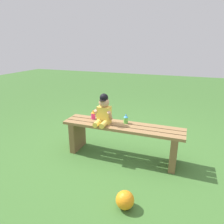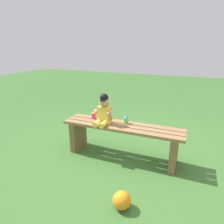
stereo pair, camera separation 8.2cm
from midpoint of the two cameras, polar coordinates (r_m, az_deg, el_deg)
ground_plane at (r=2.88m, az=3.56°, el=-12.32°), size 16.00×16.00×0.00m
park_bench at (r=2.73m, az=3.69°, el=-6.61°), size 1.60×0.34×0.47m
child_figure at (r=2.66m, az=-1.46°, el=0.35°), size 0.23×0.27×0.40m
sippy_cup_left at (r=2.88m, az=-4.33°, el=-0.77°), size 0.06×0.06×0.12m
sippy_cup_right at (r=2.71m, az=4.82°, el=-2.05°), size 0.06×0.06×0.12m
toy_ball at (r=2.08m, az=3.96°, el=-23.47°), size 0.18×0.18×0.18m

